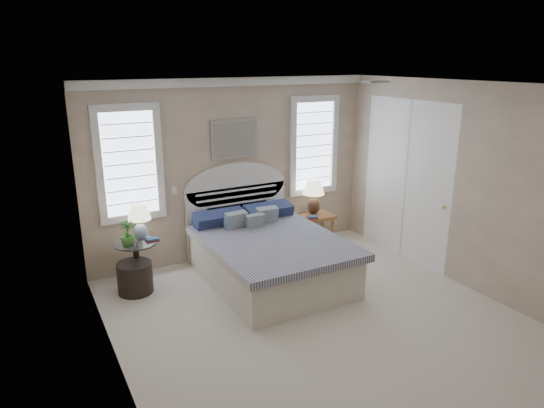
{
  "coord_description": "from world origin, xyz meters",
  "views": [
    {
      "loc": [
        -2.89,
        -4.07,
        2.96
      ],
      "look_at": [
        -0.16,
        1.0,
        1.23
      ],
      "focal_mm": 32.0,
      "sensor_mm": 36.0,
      "label": 1
    }
  ],
  "objects": [
    {
      "name": "wall_right",
      "position": [
        2.25,
        0.0,
        1.35
      ],
      "size": [
        0.02,
        5.0,
        2.7
      ],
      "primitive_type": "cube",
      "color": "tan",
      "rests_on": "floor"
    },
    {
      "name": "switch_plate",
      "position": [
        -0.95,
        2.48,
        1.15
      ],
      "size": [
        0.08,
        0.01,
        0.12
      ],
      "primitive_type": "cube",
      "color": "white",
      "rests_on": "wall_back"
    },
    {
      "name": "window_left",
      "position": [
        -1.55,
        2.48,
        1.6
      ],
      "size": [
        0.9,
        0.06,
        1.6
      ],
      "primitive_type": "cube",
      "color": "silver",
      "rests_on": "wall_back"
    },
    {
      "name": "side_table_left",
      "position": [
        -1.65,
        2.05,
        0.39
      ],
      "size": [
        0.56,
        0.56,
        0.63
      ],
      "color": "black",
      "rests_on": "floor"
    },
    {
      "name": "crown_molding",
      "position": [
        0.0,
        2.46,
        2.64
      ],
      "size": [
        4.5,
        0.08,
        0.12
      ],
      "primitive_type": "cube",
      "color": "white",
      "rests_on": "wall_back"
    },
    {
      "name": "window_right",
      "position": [
        1.4,
        2.48,
        1.6
      ],
      "size": [
        0.9,
        0.06,
        1.6
      ],
      "primitive_type": "cube",
      "color": "silver",
      "rests_on": "wall_back"
    },
    {
      "name": "wall_left",
      "position": [
        -2.25,
        0.0,
        1.35
      ],
      "size": [
        0.02,
        5.0,
        2.7
      ],
      "primitive_type": "cube",
      "color": "tan",
      "rests_on": "floor"
    },
    {
      "name": "floor",
      "position": [
        0.0,
        0.0,
        0.0
      ],
      "size": [
        4.5,
        5.0,
        0.01
      ],
      "primitive_type": "cube",
      "color": "silver",
      "rests_on": "ground"
    },
    {
      "name": "floor_pot",
      "position": [
        -1.73,
        1.88,
        0.21
      ],
      "size": [
        0.57,
        0.57,
        0.41
      ],
      "primitive_type": "cylinder",
      "rotation": [
        0.0,
        0.0,
        0.31
      ],
      "color": "black",
      "rests_on": "floor"
    },
    {
      "name": "books_right",
      "position": [
        1.12,
        2.02,
        0.55
      ],
      "size": [
        0.19,
        0.16,
        0.04
      ],
      "rotation": [
        0.0,
        0.0,
        -0.32
      ],
      "color": "maroon",
      "rests_on": "nightstand_right"
    },
    {
      "name": "wall_back",
      "position": [
        0.0,
        2.5,
        1.35
      ],
      "size": [
        4.5,
        0.02,
        2.7
      ],
      "primitive_type": "cube",
      "color": "tan",
      "rests_on": "floor"
    },
    {
      "name": "closet_door",
      "position": [
        2.23,
        1.2,
        1.2
      ],
      "size": [
        0.02,
        1.8,
        2.4
      ],
      "primitive_type": "cube",
      "color": "white",
      "rests_on": "floor"
    },
    {
      "name": "ceiling",
      "position": [
        0.0,
        0.0,
        2.7
      ],
      "size": [
        4.5,
        5.0,
        0.01
      ],
      "primitive_type": "cube",
      "color": "silver",
      "rests_on": "wall_back"
    },
    {
      "name": "lamp_right",
      "position": [
        1.27,
        2.24,
        0.88
      ],
      "size": [
        0.36,
        0.36,
        0.57
      ],
      "rotation": [
        0.0,
        0.0,
        0.02
      ],
      "color": "black",
      "rests_on": "nightstand_right"
    },
    {
      "name": "lamp_left",
      "position": [
        -1.55,
        2.11,
        0.93
      ],
      "size": [
        0.38,
        0.38,
        0.5
      ],
      "rotation": [
        0.0,
        0.0,
        0.27
      ],
      "color": "silver",
      "rests_on": "side_table_left"
    },
    {
      "name": "potted_plant",
      "position": [
        -1.76,
        1.97,
        0.8
      ],
      "size": [
        0.21,
        0.21,
        0.33
      ],
      "primitive_type": "imported",
      "rotation": [
        0.0,
        0.0,
        0.11
      ],
      "color": "#2C6E2D",
      "rests_on": "side_table_left"
    },
    {
      "name": "painting",
      "position": [
        0.0,
        2.46,
        1.82
      ],
      "size": [
        0.74,
        0.04,
        0.58
      ],
      "primitive_type": "cube",
      "color": "silver",
      "rests_on": "wall_back"
    },
    {
      "name": "books_left",
      "position": [
        -1.44,
        1.98,
        0.65
      ],
      "size": [
        0.18,
        0.14,
        0.05
      ],
      "rotation": [
        0.0,
        0.0,
        0.11
      ],
      "color": "maroon",
      "rests_on": "side_table_left"
    },
    {
      "name": "nightstand_right",
      "position": [
        1.3,
        2.15,
        0.39
      ],
      "size": [
        0.5,
        0.4,
        0.53
      ],
      "color": "#9B5B33",
      "rests_on": "floor"
    },
    {
      "name": "hvac_vent",
      "position": [
        1.2,
        0.8,
        2.68
      ],
      "size": [
        0.3,
        0.2,
        0.02
      ],
      "primitive_type": "cube",
      "color": "#B2B2B2",
      "rests_on": "ceiling"
    },
    {
      "name": "bed",
      "position": [
        0.0,
        1.46,
        0.39
      ],
      "size": [
        1.72,
        2.28,
        1.47
      ],
      "color": "beige",
      "rests_on": "floor"
    }
  ]
}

